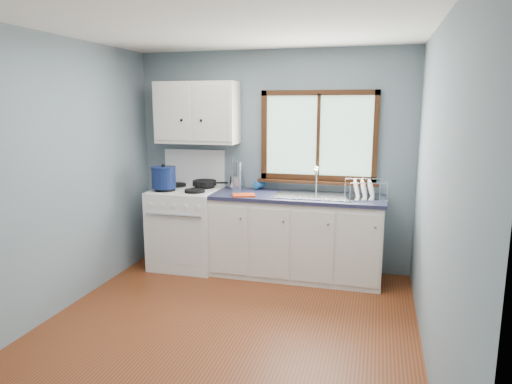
% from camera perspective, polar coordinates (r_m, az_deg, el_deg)
% --- Properties ---
extents(floor, '(3.20, 3.60, 0.02)m').
position_cam_1_polar(floor, '(4.02, -4.21, -17.42)').
color(floor, brown).
rests_on(floor, ground).
extents(ceiling, '(3.20, 3.60, 0.02)m').
position_cam_1_polar(ceiling, '(3.59, -4.81, 20.75)').
color(ceiling, white).
rests_on(ceiling, wall_back).
extents(wall_back, '(3.20, 0.02, 2.50)m').
position_cam_1_polar(wall_back, '(5.32, 2.03, 3.93)').
color(wall_back, slate).
rests_on(wall_back, ground).
extents(wall_front, '(3.20, 0.02, 2.50)m').
position_cam_1_polar(wall_front, '(2.03, -21.90, -8.32)').
color(wall_front, slate).
rests_on(wall_front, ground).
extents(wall_left, '(0.02, 3.60, 2.50)m').
position_cam_1_polar(wall_left, '(4.40, -24.69, 1.48)').
color(wall_left, slate).
rests_on(wall_left, ground).
extents(wall_right, '(0.02, 3.60, 2.50)m').
position_cam_1_polar(wall_right, '(3.42, 21.85, -0.73)').
color(wall_right, slate).
rests_on(wall_right, ground).
extents(gas_range, '(0.76, 0.69, 1.36)m').
position_cam_1_polar(gas_range, '(5.44, -8.66, -4.14)').
color(gas_range, white).
rests_on(gas_range, floor).
extents(base_cabinets, '(1.85, 0.60, 0.88)m').
position_cam_1_polar(base_cabinets, '(5.12, 5.05, -6.01)').
color(base_cabinets, silver).
rests_on(base_cabinets, floor).
extents(countertop, '(1.89, 0.64, 0.04)m').
position_cam_1_polar(countertop, '(4.99, 5.14, -0.63)').
color(countertop, '#1B1D34').
rests_on(countertop, base_cabinets).
extents(sink, '(0.84, 0.46, 0.44)m').
position_cam_1_polar(sink, '(4.98, 7.18, -1.19)').
color(sink, silver).
rests_on(sink, countertop).
extents(window, '(1.36, 0.10, 1.03)m').
position_cam_1_polar(window, '(5.16, 7.77, 6.15)').
color(window, '#9EC6A8').
rests_on(window, wall_back).
extents(upper_cabinets, '(0.95, 0.35, 0.70)m').
position_cam_1_polar(upper_cabinets, '(5.36, -7.41, 9.80)').
color(upper_cabinets, silver).
rests_on(upper_cabinets, wall_back).
extents(skillet, '(0.44, 0.34, 0.06)m').
position_cam_1_polar(skillet, '(5.40, -6.45, 1.15)').
color(skillet, black).
rests_on(skillet, gas_range).
extents(stockpot, '(0.29, 0.29, 0.28)m').
position_cam_1_polar(stockpot, '(5.26, -11.47, 1.82)').
color(stockpot, '#0F1C4C').
rests_on(stockpot, gas_range).
extents(utensil_crock, '(0.13, 0.13, 0.38)m').
position_cam_1_polar(utensil_crock, '(5.34, -2.68, 1.22)').
color(utensil_crock, silver).
rests_on(utensil_crock, countertop).
extents(thermos, '(0.09, 0.09, 0.32)m').
position_cam_1_polar(thermos, '(5.30, -2.17, 2.03)').
color(thermos, silver).
rests_on(thermos, countertop).
extents(soap_bottle, '(0.14, 0.14, 0.27)m').
position_cam_1_polar(soap_bottle, '(5.27, -0.05, 1.76)').
color(soap_bottle, '#2163A4').
rests_on(soap_bottle, countertop).
extents(dish_towel, '(0.29, 0.25, 0.02)m').
position_cam_1_polar(dish_towel, '(4.93, -1.53, -0.40)').
color(dish_towel, red).
rests_on(dish_towel, countertop).
extents(dish_rack, '(0.46, 0.39, 0.21)m').
position_cam_1_polar(dish_rack, '(4.91, 13.41, -0.20)').
color(dish_rack, silver).
rests_on(dish_rack, countertop).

